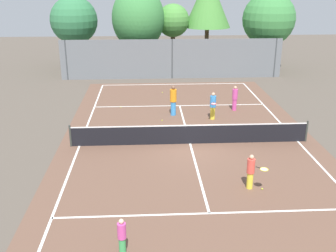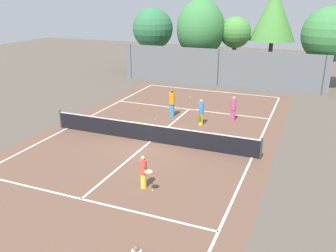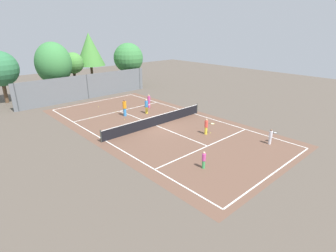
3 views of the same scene
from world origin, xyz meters
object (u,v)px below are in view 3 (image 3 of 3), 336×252
Objects in this scene: tennis_ball_0 at (181,111)px; tennis_ball_4 at (98,107)px; player_1 at (206,126)px; tennis_ball_3 at (116,112)px; tennis_ball_5 at (125,119)px; tennis_ball_1 at (210,133)px; ball_crate at (134,124)px; player_5 at (204,160)px; player_3 at (125,108)px; player_2 at (271,136)px; player_4 at (147,106)px; player_0 at (149,101)px; tennis_ball_2 at (90,118)px.

tennis_ball_4 is at bearing 127.99° from tennis_ball_0.
player_1 is 21.80× the size of tennis_ball_3.
tennis_ball_1 is at bearing -66.65° from tennis_ball_5.
player_1 is 21.80× the size of tennis_ball_5.
tennis_ball_3 is (1.10, 5.04, -0.15)m from ball_crate.
player_1 is at bearing 38.26° from player_5.
player_3 is at bearing -84.81° from tennis_ball_4.
player_3 is at bearing 108.12° from player_2.
tennis_ball_0 is at bearing 3.47° from ball_crate.
tennis_ball_3 is at bearing 80.80° from player_5.
tennis_ball_0 is at bearing -15.67° from tennis_ball_5.
tennis_ball_3 is at bearing 89.97° from player_3.
player_3 is 1.13× the size of player_4.
player_4 reaches higher than ball_crate.
tennis_ball_4 is at bearing 114.62° from player_4.
ball_crate is 2.23m from tennis_ball_5.
tennis_ball_5 is at bearing -92.50° from tennis_ball_4.
player_0 is at bearing 10.84° from player_3.
ball_crate is at bearing -141.52° from player_0.
player_1 is 9.52m from player_3.
player_2 is at bearing -71.88° from player_3.
player_3 is 3.48m from ball_crate.
player_3 is 13.23m from player_5.
player_4 is at bearing 91.15° from player_1.
player_1 is 7.21m from tennis_ball_0.
player_5 is 12.12m from tennis_ball_5.
ball_crate is 6.45× the size of tennis_ball_4.
player_4 reaches higher than player_2.
tennis_ball_5 is at bearing 112.19° from player_2.
tennis_ball_2 is 1.00× the size of tennis_ball_3.
player_2 is at bearing -95.29° from tennis_ball_0.
player_0 is 4.04m from tennis_ball_0.
player_1 is 8.80m from tennis_ball_5.
tennis_ball_0 is (3.24, 6.40, -0.71)m from player_1.
tennis_ball_3 is at bearing 129.62° from player_4.
player_3 reaches higher than player_0.
player_3 is at bearing 54.86° from tennis_ball_5.
tennis_ball_2 and tennis_ball_3 have the same top height.
player_3 reaches higher than tennis_ball_3.
player_4 is 4.13m from ball_crate.
tennis_ball_2 is 3.70m from tennis_ball_5.
tennis_ball_1 is at bearing -60.92° from tennis_ball_2.
player_2 is 19.49× the size of tennis_ball_2.
tennis_ball_2 is 3.26m from tennis_ball_3.
ball_crate is (-1.10, -3.22, -0.76)m from player_3.
ball_crate is (1.30, 9.79, -0.45)m from player_5.
tennis_ball_3 is at bearing 106.15° from player_2.
tennis_ball_2 is at bearing 153.27° from tennis_ball_0.
tennis_ball_1 is (2.88, -9.35, -0.90)m from player_3.
player_3 reaches higher than tennis_ball_0.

